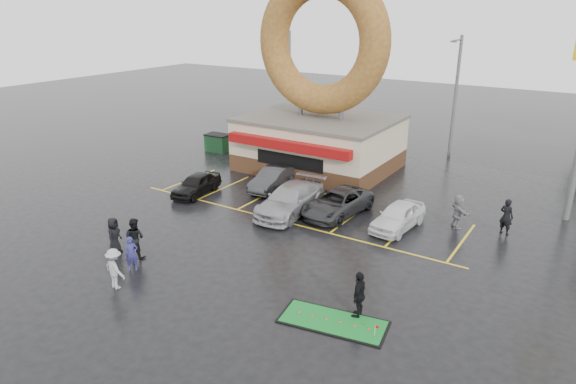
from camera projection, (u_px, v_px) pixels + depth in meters
The scene contains 18 objects.
ground at pixel (243, 244), 25.11m from camera, with size 120.00×120.00×0.00m, color black.
donut_shop at pixel (320, 106), 35.36m from camera, with size 10.20×8.70×13.50m.
streetlight_left at pixel (289, 82), 44.29m from camera, with size 0.40×2.21×9.00m.
streetlight_mid at pixel (455, 94), 38.00m from camera, with size 0.40×2.21×9.00m.
car_black at pixel (196, 184), 31.48m from camera, with size 1.54×3.82×1.30m, color black.
car_dgrey at pixel (273, 179), 32.34m from camera, with size 1.45×4.17×1.37m, color #2B2C2E.
car_silver at pixel (290, 199), 28.64m from camera, with size 2.22×5.46×1.58m, color #9A999E.
car_grey at pixel (337, 203), 28.44m from camera, with size 2.27×4.92×1.37m, color #2B2B2D.
car_white at pixel (398, 216), 26.64m from camera, with size 1.62×4.03×1.37m, color silver.
person_blue at pixel (131, 254), 22.39m from camera, with size 0.57×0.38×1.57m, color navy.
person_blackjkt at pixel (135, 238), 23.49m from camera, with size 0.94×0.73×1.93m, color black.
person_hoodie at pixel (115, 269), 20.94m from camera, with size 1.13×0.65×1.75m, color #999A9C.
person_bystander at pixel (114, 236), 23.88m from camera, with size 0.87×0.57×1.79m, color black.
person_cameraman at pixel (359, 295), 18.94m from camera, with size 1.10×0.46×1.88m, color black.
person_walker_near at pixel (458, 211), 26.72m from camera, with size 1.69×0.54×1.82m, color gray.
person_walker_far at pixel (506, 217), 25.91m from camera, with size 0.69×0.46×1.90m, color black.
dumpster at pixel (218, 143), 40.85m from camera, with size 1.80×1.20×1.30m, color #1C4926.
putting_green at pixel (333, 322), 18.89m from camera, with size 4.19×2.33×0.50m.
Camera 1 is at (14.11, -17.94, 11.01)m, focal length 32.00 mm.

